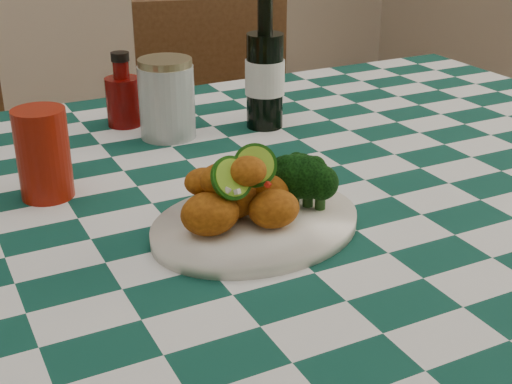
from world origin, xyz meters
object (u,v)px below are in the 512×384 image
ketchup_bottle (123,89)px  red_tumbler (43,154)px  mason_jar (167,98)px  beer_bottle (265,61)px  wooden_chair_right (225,182)px  plate (256,225)px  fried_chicken_pile (244,190)px

ketchup_bottle → red_tumbler: bearing=-127.1°
mason_jar → beer_bottle: (0.17, -0.03, 0.05)m
beer_bottle → wooden_chair_right: beer_bottle is taller
wooden_chair_right → mason_jar: bearing=-108.2°
red_tumbler → mason_jar: (0.24, 0.16, 0.00)m
beer_bottle → wooden_chair_right: (0.15, 0.52, -0.46)m
red_tumbler → mason_jar: bearing=33.5°
mason_jar → beer_bottle: bearing=-9.0°
ketchup_bottle → wooden_chair_right: 0.68m
plate → beer_bottle: size_ratio=1.18×
fried_chicken_pile → wooden_chair_right: (0.37, 0.88, -0.40)m
red_tumbler → ketchup_bottle: ketchup_bottle is taller
wooden_chair_right → ketchup_bottle: bearing=-117.8°
fried_chicken_pile → red_tumbler: bearing=130.4°
beer_bottle → red_tumbler: bearing=-162.4°
ketchup_bottle → beer_bottle: beer_bottle is taller
ketchup_bottle → mason_jar: size_ratio=0.97×
mason_jar → wooden_chair_right: size_ratio=0.15×
fried_chicken_pile → red_tumbler: red_tumbler is taller
fried_chicken_pile → wooden_chair_right: wooden_chair_right is taller
beer_bottle → wooden_chair_right: bearing=73.7°
mason_jar → beer_bottle: 0.18m
plate → beer_bottle: 0.42m
plate → ketchup_bottle: ketchup_bottle is taller
fried_chicken_pile → wooden_chair_right: bearing=67.3°
fried_chicken_pile → ketchup_bottle: bearing=90.6°
ketchup_bottle → plate: bearing=-87.4°
fried_chicken_pile → ketchup_bottle: ketchup_bottle is taller
fried_chicken_pile → beer_bottle: bearing=59.0°
red_tumbler → beer_bottle: beer_bottle is taller
mason_jar → red_tumbler: bearing=-146.5°
ketchup_bottle → beer_bottle: (0.22, -0.12, 0.05)m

